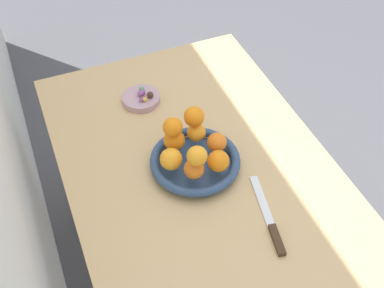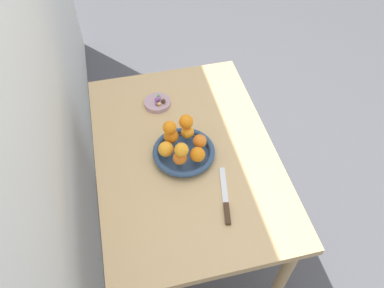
% 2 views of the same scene
% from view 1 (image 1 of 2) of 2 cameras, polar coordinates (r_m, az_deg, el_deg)
% --- Properties ---
extents(ground_plane, '(6.00, 6.00, 0.00)m').
position_cam_1_polar(ground_plane, '(2.04, 0.27, -15.76)').
color(ground_plane, '#4C4C51').
extents(dining_table, '(1.10, 0.76, 0.74)m').
position_cam_1_polar(dining_table, '(1.49, 0.36, -4.15)').
color(dining_table, tan).
rests_on(dining_table, ground_plane).
extents(fruit_bowl, '(0.26, 0.26, 0.04)m').
position_cam_1_polar(fruit_bowl, '(1.39, 0.37, -2.10)').
color(fruit_bowl, navy).
rests_on(fruit_bowl, dining_table).
extents(candy_dish, '(0.12, 0.12, 0.02)m').
position_cam_1_polar(candy_dish, '(1.61, -6.06, 5.37)').
color(candy_dish, '#B28C99').
rests_on(candy_dish, dining_table).
extents(orange_0, '(0.06, 0.06, 0.06)m').
position_cam_1_polar(orange_0, '(1.38, 2.96, 0.19)').
color(orange_0, orange).
rests_on(orange_0, fruit_bowl).
extents(orange_1, '(0.06, 0.06, 0.06)m').
position_cam_1_polar(orange_1, '(1.41, 0.52, 1.40)').
color(orange_1, orange).
rests_on(orange_1, fruit_bowl).
extents(orange_2, '(0.06, 0.06, 0.06)m').
position_cam_1_polar(orange_2, '(1.38, -2.12, 0.47)').
color(orange_2, orange).
rests_on(orange_2, fruit_bowl).
extents(orange_3, '(0.06, 0.06, 0.06)m').
position_cam_1_polar(orange_3, '(1.33, -2.50, -1.80)').
color(orange_3, orange).
rests_on(orange_3, fruit_bowl).
extents(orange_4, '(0.06, 0.06, 0.06)m').
position_cam_1_polar(orange_4, '(1.31, 0.25, -2.97)').
color(orange_4, orange).
rests_on(orange_4, fruit_bowl).
extents(orange_5, '(0.06, 0.06, 0.06)m').
position_cam_1_polar(orange_5, '(1.33, 3.14, -2.04)').
color(orange_5, orange).
rests_on(orange_5, fruit_bowl).
extents(orange_6, '(0.06, 0.06, 0.06)m').
position_cam_1_polar(orange_6, '(1.33, -2.30, 2.01)').
color(orange_6, orange).
rests_on(orange_6, orange_2).
extents(orange_7, '(0.06, 0.06, 0.06)m').
position_cam_1_polar(orange_7, '(1.37, 0.25, 3.28)').
color(orange_7, orange).
rests_on(orange_7, orange_1).
extents(orange_8, '(0.06, 0.06, 0.06)m').
position_cam_1_polar(orange_8, '(1.27, 0.61, -1.43)').
color(orange_8, orange).
rests_on(orange_8, orange_4).
extents(candy_ball_0, '(0.02, 0.02, 0.02)m').
position_cam_1_polar(candy_ball_0, '(1.59, -6.13, 5.93)').
color(candy_ball_0, '#8C4C99').
rests_on(candy_ball_0, candy_dish).
extents(candy_ball_1, '(0.02, 0.02, 0.02)m').
position_cam_1_polar(candy_ball_1, '(1.57, -5.61, 5.27)').
color(candy_ball_1, gold).
rests_on(candy_ball_1, candy_dish).
extents(candy_ball_2, '(0.02, 0.02, 0.02)m').
position_cam_1_polar(candy_ball_2, '(1.59, -4.98, 5.83)').
color(candy_ball_2, '#472819').
rests_on(candy_ball_2, candy_dish).
extents(candy_ball_3, '(0.02, 0.02, 0.02)m').
position_cam_1_polar(candy_ball_3, '(1.61, -5.97, 6.51)').
color(candy_ball_3, '#4C9947').
rests_on(candy_ball_3, candy_dish).
extents(candy_ball_4, '(0.01, 0.01, 0.01)m').
position_cam_1_polar(candy_ball_4, '(1.60, -6.18, 5.89)').
color(candy_ball_4, '#C6384C').
rests_on(candy_ball_4, candy_dish).
extents(candy_ball_5, '(0.01, 0.01, 0.01)m').
position_cam_1_polar(candy_ball_5, '(1.58, -6.02, 5.23)').
color(candy_ball_5, '#8C4C99').
rests_on(candy_ball_5, candy_dish).
extents(candy_ball_6, '(0.02, 0.02, 0.02)m').
position_cam_1_polar(candy_ball_6, '(1.60, -5.88, 6.12)').
color(candy_ball_6, '#8C4C99').
rests_on(candy_ball_6, candy_dish).
extents(knife, '(0.26, 0.07, 0.01)m').
position_cam_1_polar(knife, '(1.30, 9.18, -8.95)').
color(knife, '#3F2819').
rests_on(knife, dining_table).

